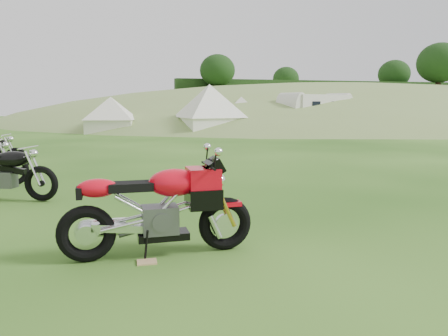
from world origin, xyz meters
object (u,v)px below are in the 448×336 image
object	(u,v)px
sport_motorcycle	(158,202)
tent_right	(241,112)
tent_mid	(210,110)
plywood_board	(147,262)
vintage_moto_a	(4,172)
tent_left	(111,113)
caravan	(315,112)

from	to	relation	value
sport_motorcycle	tent_right	distance (m)	23.89
sport_motorcycle	tent_mid	size ratio (longest dim) A/B	0.68
plywood_board	vintage_moto_a	distance (m)	4.61
tent_left	caravan	world-z (taller)	caravan
vintage_moto_a	tent_right	world-z (taller)	tent_right
vintage_moto_a	tent_right	distance (m)	21.47
sport_motorcycle	tent_left	world-z (taller)	tent_left
vintage_moto_a	tent_right	xyz separation A→B (m)	(10.81, 18.54, 0.64)
vintage_moto_a	tent_left	distance (m)	18.73
vintage_moto_a	tent_left	bearing A→B (deg)	106.88
caravan	sport_motorcycle	bearing A→B (deg)	-138.24
tent_left	tent_mid	distance (m)	6.04
vintage_moto_a	caravan	size ratio (longest dim) A/B	0.41
tent_left	tent_right	size ratio (longest dim) A/B	0.99
plywood_board	tent_right	distance (m)	24.17
plywood_board	tent_right	xyz separation A→B (m)	(8.61, 22.56, 1.17)
vintage_moto_a	tent_left	size ratio (longest dim) A/B	0.76
sport_motorcycle	vintage_moto_a	distance (m)	4.47
tent_mid	caravan	world-z (taller)	tent_mid
sport_motorcycle	vintage_moto_a	world-z (taller)	sport_motorcycle
tent_mid	tent_right	size ratio (longest dim) A/B	1.17
sport_motorcycle	tent_left	xyz separation A→B (m)	(0.16, 22.35, 0.51)
plywood_board	tent_left	size ratio (longest dim) A/B	0.08
tent_mid	sport_motorcycle	bearing A→B (deg)	-113.46
plywood_board	tent_right	world-z (taller)	tent_right
caravan	tent_mid	bearing A→B (deg)	169.94
tent_left	tent_right	world-z (taller)	tent_right
tent_mid	tent_left	bearing A→B (deg)	148.71
sport_motorcycle	tent_left	size ratio (longest dim) A/B	0.81
tent_left	caravan	bearing A→B (deg)	4.75
plywood_board	tent_mid	size ratio (longest dim) A/B	0.07
plywood_board	tent_left	xyz separation A→B (m)	(0.32, 22.56, 1.16)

